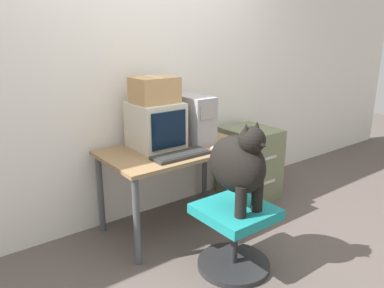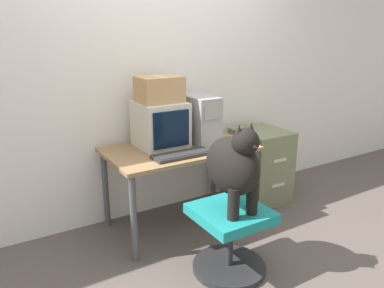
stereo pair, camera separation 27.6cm
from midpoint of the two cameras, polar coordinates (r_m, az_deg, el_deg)
ground_plane at (r=3.11m, az=4.21°, el=-14.75°), size 12.00×12.00×0.00m
wall_back at (r=3.33m, az=-3.18°, el=11.15°), size 8.00×0.05×2.60m
desk at (r=3.11m, az=0.68°, el=-2.10°), size 1.21×0.71×0.71m
crt_monitor at (r=3.08m, az=-2.29°, el=2.97°), size 0.38×0.39×0.37m
pc_tower at (r=3.24m, az=3.29°, el=3.92°), size 0.21×0.46×0.40m
keyboard at (r=2.86m, az=1.21°, el=-1.66°), size 0.47×0.17×0.03m
computer_mouse at (r=3.01m, az=6.44°, el=-0.79°), size 0.07×0.04×0.03m
office_chair at (r=2.69m, az=8.82°, el=-13.73°), size 0.52×0.52×0.47m
dog at (r=2.45m, az=9.65°, el=-3.20°), size 0.27×0.47×0.62m
filing_cabinet at (r=3.80m, az=12.45°, el=-3.16°), size 0.45×0.52×0.71m
cardboard_box at (r=3.02m, az=-2.39°, el=8.31°), size 0.34×0.27×0.21m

